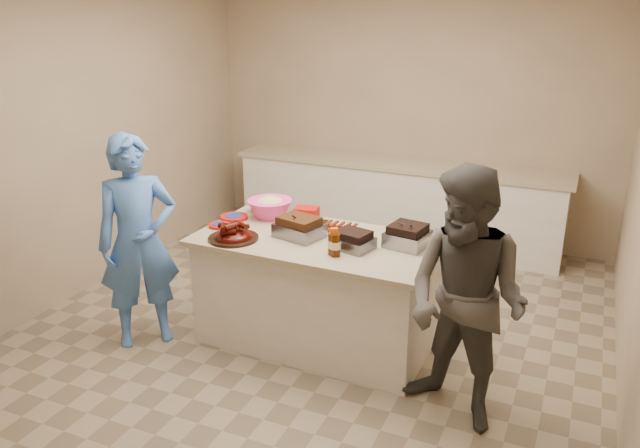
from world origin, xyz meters
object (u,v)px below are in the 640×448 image
at_px(rib_platter, 233,239).
at_px(guest_gray, 456,416).
at_px(bbq_bottle_a, 333,254).
at_px(mustard_bottle, 300,226).
at_px(bbq_bottle_b, 335,256).
at_px(plastic_cup, 255,211).
at_px(island, 317,340).
at_px(coleslaw_bowl, 270,217).
at_px(roasting_pan, 407,246).
at_px(guest_blue, 149,338).

distance_m(rib_platter, guest_gray, 1.98).
relative_size(bbq_bottle_a, mustard_bottle, 1.66).
relative_size(rib_platter, bbq_bottle_a, 1.93).
height_order(bbq_bottle_b, plastic_cup, bbq_bottle_b).
relative_size(island, mustard_bottle, 15.41).
xyz_separation_m(bbq_bottle_b, guest_gray, (0.96, -0.26, -0.86)).
distance_m(coleslaw_bowl, bbq_bottle_a, 0.94).
relative_size(island, bbq_bottle_b, 8.81).
distance_m(island, mustard_bottle, 0.91).
relative_size(coleslaw_bowl, mustard_bottle, 3.11).
height_order(roasting_pan, guest_blue, roasting_pan).
bearing_deg(plastic_cup, rib_platter, -74.07).
relative_size(bbq_bottle_a, bbq_bottle_b, 0.95).
bearing_deg(guest_gray, roasting_pan, 153.18).
xyz_separation_m(rib_platter, guest_blue, (-0.67, -0.26, -0.86)).
relative_size(bbq_bottle_a, guest_gray, 0.12).
height_order(coleslaw_bowl, bbq_bottle_b, coleslaw_bowl).
relative_size(rib_platter, plastic_cup, 4.20).
distance_m(coleslaw_bowl, bbq_bottle_b, 0.98).
bearing_deg(bbq_bottle_a, guest_blue, -169.05).
bearing_deg(guest_gray, island, 179.30).
bearing_deg(roasting_pan, coleslaw_bowl, -178.77).
height_order(mustard_bottle, plastic_cup, mustard_bottle).
distance_m(mustard_bottle, plastic_cup, 0.54).
height_order(roasting_pan, mustard_bottle, mustard_bottle).
xyz_separation_m(rib_platter, bbq_bottle_b, (0.81, 0.01, 0.00)).
bearing_deg(guest_blue, rib_platter, -24.90).
relative_size(island, roasting_pan, 6.53).
bearing_deg(guest_blue, bbq_bottle_b, -35.75).
bearing_deg(rib_platter, guest_gray, -8.23).
height_order(rib_platter, guest_gray, rib_platter).
height_order(coleslaw_bowl, plastic_cup, coleslaw_bowl).
bearing_deg(bbq_bottle_b, rib_platter, -179.52).
height_order(bbq_bottle_a, mustard_bottle, bbq_bottle_a).
distance_m(island, plastic_cup, 1.20).
xyz_separation_m(rib_platter, plastic_cup, (-0.18, 0.64, 0.00)).
distance_m(island, roasting_pan, 1.08).
xyz_separation_m(coleslaw_bowl, mustard_bottle, (0.32, -0.10, 0.00)).
distance_m(island, bbq_bottle_b, 0.93).
bearing_deg(mustard_bottle, bbq_bottle_b, -43.10).
bearing_deg(bbq_bottle_b, coleslaw_bowl, 145.53).
xyz_separation_m(roasting_pan, coleslaw_bowl, (-1.21, 0.17, 0.00)).
bearing_deg(mustard_bottle, plastic_cup, 160.38).
height_order(island, bbq_bottle_b, bbq_bottle_b).
distance_m(roasting_pan, guest_blue, 2.17).
bearing_deg(mustard_bottle, bbq_bottle_a, -43.57).
height_order(coleslaw_bowl, guest_gray, coleslaw_bowl).
bearing_deg(bbq_bottle_b, roasting_pan, 43.52).
xyz_separation_m(bbq_bottle_b, plastic_cup, (-1.00, 0.64, 0.00)).
xyz_separation_m(bbq_bottle_a, plastic_cup, (-0.97, 0.62, 0.00)).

